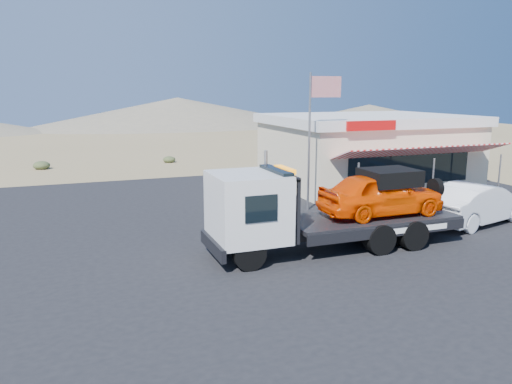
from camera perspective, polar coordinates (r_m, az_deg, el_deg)
ground at (r=16.77m, az=-1.73°, el=-6.80°), size 120.00×120.00×0.00m
asphalt_lot at (r=20.12m, az=0.91°, el=-3.62°), size 32.00×24.00×0.02m
tow_truck at (r=16.76m, az=8.44°, el=-1.44°), size 8.60×2.55×2.87m
white_sedan at (r=21.81m, az=23.95°, el=-1.18°), size 5.28×2.89×1.65m
jerky_store at (r=28.85m, az=12.43°, el=4.76°), size 10.40×9.97×3.90m
flagpole at (r=22.04m, az=6.68°, el=7.55°), size 1.55×0.10×6.00m
distant_hills at (r=70.45m, az=-24.52°, el=7.80°), size 126.00×48.00×4.20m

